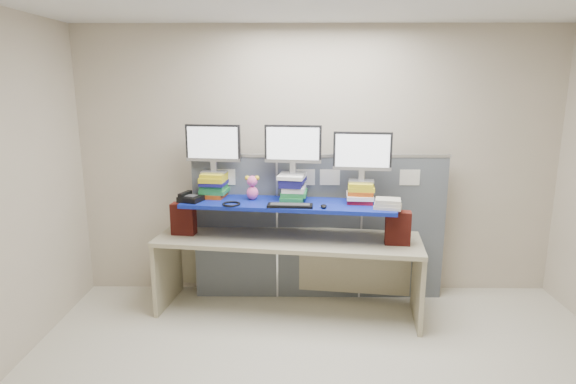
{
  "coord_description": "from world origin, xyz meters",
  "views": [
    {
      "loc": [
        -0.27,
        -2.98,
        2.23
      ],
      "look_at": [
        -0.32,
        1.44,
        1.22
      ],
      "focal_mm": 30.0,
      "sensor_mm": 36.0,
      "label": 1
    }
  ],
  "objects_px": {
    "desk_phone": "(190,198)",
    "blue_board": "(288,204)",
    "monitor_center": "(293,147)",
    "keyboard": "(290,205)",
    "monitor_right": "(362,154)",
    "desk": "(288,252)",
    "monitor_left": "(213,146)"
  },
  "relations": [
    {
      "from": "desk",
      "to": "monitor_right",
      "type": "xyz_separation_m",
      "value": [
        0.69,
        0.03,
        0.96
      ]
    },
    {
      "from": "monitor_center",
      "to": "monitor_right",
      "type": "relative_size",
      "value": 1.0
    },
    {
      "from": "desk",
      "to": "keyboard",
      "type": "bearing_deg",
      "value": -75.41
    },
    {
      "from": "monitor_center",
      "to": "keyboard",
      "type": "distance_m",
      "value": 0.58
    },
    {
      "from": "monitor_center",
      "to": "keyboard",
      "type": "bearing_deg",
      "value": -87.32
    },
    {
      "from": "blue_board",
      "to": "monitor_left",
      "type": "bearing_deg",
      "value": 171.06
    },
    {
      "from": "monitor_left",
      "to": "blue_board",
      "type": "bearing_deg",
      "value": -8.94
    },
    {
      "from": "monitor_left",
      "to": "desk_phone",
      "type": "height_order",
      "value": "monitor_left"
    },
    {
      "from": "desk_phone",
      "to": "blue_board",
      "type": "bearing_deg",
      "value": 18.42
    },
    {
      "from": "desk",
      "to": "desk_phone",
      "type": "xyz_separation_m",
      "value": [
        -0.94,
        0.03,
        0.54
      ]
    },
    {
      "from": "monitor_left",
      "to": "monitor_center",
      "type": "xyz_separation_m",
      "value": [
        0.78,
        -0.11,
        0.01
      ]
    },
    {
      "from": "monitor_center",
      "to": "keyboard",
      "type": "height_order",
      "value": "monitor_center"
    },
    {
      "from": "keyboard",
      "to": "desk_phone",
      "type": "relative_size",
      "value": 1.67
    },
    {
      "from": "desk",
      "to": "blue_board",
      "type": "relative_size",
      "value": 1.3
    },
    {
      "from": "blue_board",
      "to": "keyboard",
      "type": "distance_m",
      "value": 0.17
    },
    {
      "from": "monitor_center",
      "to": "desk_phone",
      "type": "bearing_deg",
      "value": -167.23
    },
    {
      "from": "blue_board",
      "to": "monitor_center",
      "type": "relative_size",
      "value": 3.71
    },
    {
      "from": "desk_phone",
      "to": "keyboard",
      "type": "bearing_deg",
      "value": 8.44
    },
    {
      "from": "monitor_left",
      "to": "keyboard",
      "type": "xyz_separation_m",
      "value": [
        0.75,
        -0.39,
        -0.5
      ]
    },
    {
      "from": "monitor_left",
      "to": "monitor_center",
      "type": "relative_size",
      "value": 1.0
    },
    {
      "from": "monitor_left",
      "to": "desk_phone",
      "type": "bearing_deg",
      "value": -129.38
    },
    {
      "from": "blue_board",
      "to": "desk_phone",
      "type": "relative_size",
      "value": 7.9
    },
    {
      "from": "monitor_center",
      "to": "desk_phone",
      "type": "distance_m",
      "value": 1.1
    },
    {
      "from": "keyboard",
      "to": "desk_phone",
      "type": "distance_m",
      "value": 0.98
    },
    {
      "from": "desk",
      "to": "monitor_left",
      "type": "relative_size",
      "value": 4.81
    },
    {
      "from": "monitor_center",
      "to": "monitor_right",
      "type": "xyz_separation_m",
      "value": [
        0.65,
        -0.09,
        -0.06
      ]
    },
    {
      "from": "blue_board",
      "to": "monitor_left",
      "type": "xyz_separation_m",
      "value": [
        -0.73,
        0.22,
        0.53
      ]
    },
    {
      "from": "desk",
      "to": "blue_board",
      "type": "distance_m",
      "value": 0.48
    },
    {
      "from": "monitor_center",
      "to": "desk",
      "type": "bearing_deg",
      "value": -104.16
    },
    {
      "from": "keyboard",
      "to": "monitor_left",
      "type": "bearing_deg",
      "value": 156.28
    },
    {
      "from": "blue_board",
      "to": "monitor_left",
      "type": "height_order",
      "value": "monitor_left"
    },
    {
      "from": "blue_board",
      "to": "desk",
      "type": "bearing_deg",
      "value": 111.76
    }
  ]
}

